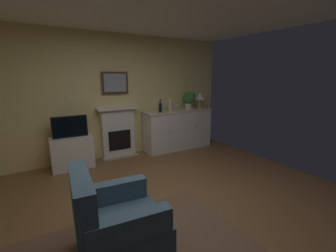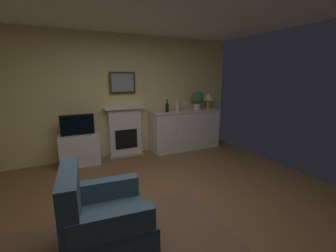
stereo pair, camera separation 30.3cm
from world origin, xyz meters
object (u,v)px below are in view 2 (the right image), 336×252
object	(u,v)px
framed_picture	(122,83)
wine_glass_center	(186,105)
sideboard_cabinet	(186,130)
potted_plant_small	(197,99)
wine_glass_left	(184,106)
armchair	(102,220)
fireplace_unit	(125,131)
tv_set	(77,125)
vase_decorative	(178,105)
tv_cabinet	(79,150)
wine_bottle	(167,107)
table_lamp	(209,98)

from	to	relation	value
framed_picture	wine_glass_center	xyz separation A→B (m)	(1.46, -0.19, -0.54)
sideboard_cabinet	wine_glass_center	size ratio (longest dim) A/B	10.29
potted_plant_small	wine_glass_left	bearing A→B (deg)	-169.17
potted_plant_small	armchair	xyz separation A→B (m)	(-2.74, -2.62, -0.81)
fireplace_unit	potted_plant_small	distance (m)	1.90
fireplace_unit	sideboard_cabinet	bearing A→B (deg)	-7.05
sideboard_cabinet	wine_glass_left	world-z (taller)	wine_glass_left
framed_picture	potted_plant_small	xyz separation A→B (m)	(1.78, -0.18, -0.40)
armchair	potted_plant_small	bearing A→B (deg)	43.75
wine_glass_center	tv_set	bearing A→B (deg)	-178.93
framed_picture	vase_decorative	world-z (taller)	framed_picture
potted_plant_small	tv_cabinet	bearing A→B (deg)	-179.37
wine_glass_left	potted_plant_small	world-z (taller)	potted_plant_small
wine_glass_left	tv_cabinet	size ratio (longest dim) A/B	0.22
fireplace_unit	wine_bottle	xyz separation A→B (m)	(0.93, -0.20, 0.50)
framed_picture	wine_glass_center	world-z (taller)	framed_picture
wine_glass_center	potted_plant_small	distance (m)	0.34
wine_glass_left	wine_glass_center	distance (m)	0.13
wine_bottle	wine_glass_center	size ratio (longest dim) A/B	1.76
wine_glass_center	armchair	distance (m)	3.63
wine_bottle	sideboard_cabinet	bearing A→B (deg)	2.76
vase_decorative	armchair	xyz separation A→B (m)	(-2.15, -2.53, -0.70)
potted_plant_small	wine_bottle	bearing A→B (deg)	-175.29
table_lamp	tv_set	xyz separation A→B (m)	(-3.04, -0.01, -0.40)
armchair	table_lamp	bearing A→B (deg)	40.38
sideboard_cabinet	tv_cabinet	world-z (taller)	sideboard_cabinet
potted_plant_small	armchair	size ratio (longest dim) A/B	0.47
wine_glass_left	wine_glass_center	size ratio (longest dim) A/B	1.00
wine_glass_center	vase_decorative	world-z (taller)	vase_decorative
sideboard_cabinet	wine_bottle	size ratio (longest dim) A/B	5.85
vase_decorative	wine_bottle	bearing A→B (deg)	174.09
wine_glass_left	wine_glass_center	world-z (taller)	same
framed_picture	sideboard_cabinet	xyz separation A→B (m)	(1.43, -0.22, -1.13)
table_lamp	potted_plant_small	bearing A→B (deg)	171.14
armchair	wine_glass_center	bearing A→B (deg)	47.17
wine_glass_center	vase_decorative	size ratio (longest dim) A/B	0.59
wine_bottle	wine_glass_left	size ratio (longest dim) A/B	1.76
wine_glass_center	table_lamp	bearing A→B (deg)	-3.53
fireplace_unit	armchair	distance (m)	2.93
fireplace_unit	armchair	bearing A→B (deg)	-109.30
potted_plant_small	framed_picture	bearing A→B (deg)	174.31
fireplace_unit	framed_picture	xyz separation A→B (m)	(0.00, 0.05, 1.05)
vase_decorative	armchair	size ratio (longest dim) A/B	0.31
framed_picture	table_lamp	distance (m)	2.11
framed_picture	armchair	bearing A→B (deg)	-109.01
sideboard_cabinet	potted_plant_small	xyz separation A→B (m)	(0.34, 0.05, 0.73)
framed_picture	wine_glass_center	bearing A→B (deg)	-7.22
table_lamp	armchair	bearing A→B (deg)	-139.62
fireplace_unit	wine_glass_left	world-z (taller)	wine_glass_left
vase_decorative	sideboard_cabinet	bearing A→B (deg)	11.30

